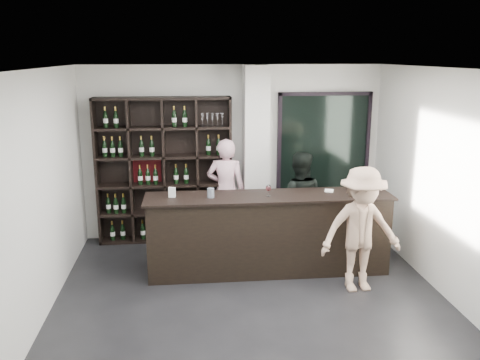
{
  "coord_description": "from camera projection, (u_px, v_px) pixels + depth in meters",
  "views": [
    {
      "loc": [
        -0.78,
        -5.65,
        3.07
      ],
      "look_at": [
        -0.06,
        1.1,
        1.37
      ],
      "focal_mm": 38.0,
      "sensor_mm": 36.0,
      "label": 1
    }
  ],
  "objects": [
    {
      "name": "wine_glass",
      "position": [
        269.0,
        190.0,
        7.03
      ],
      "size": [
        0.09,
        0.09,
        0.18
      ],
      "primitive_type": null,
      "rotation": [
        0.0,
        0.0,
        0.27
      ],
      "color": "white",
      "rests_on": "tasting_counter"
    },
    {
      "name": "floor",
      "position": [
        254.0,
        309.0,
        6.27
      ],
      "size": [
        5.0,
        5.5,
        0.01
      ],
      "primitive_type": "cube",
      "color": "black",
      "rests_on": "ground"
    },
    {
      "name": "spit_cup",
      "position": [
        211.0,
        193.0,
        6.97
      ],
      "size": [
        0.12,
        0.12,
        0.13
      ],
      "primitive_type": "cylinder",
      "rotation": [
        0.0,
        0.0,
        -0.28
      ],
      "color": "silver",
      "rests_on": "tasting_counter"
    },
    {
      "name": "tasting_counter",
      "position": [
        268.0,
        234.0,
        7.23
      ],
      "size": [
        3.47,
        0.72,
        1.14
      ],
      "rotation": [
        0.0,
        0.0,
        -0.01
      ],
      "color": "black",
      "rests_on": "floor"
    },
    {
      "name": "structural_column",
      "position": [
        256.0,
        155.0,
        8.34
      ],
      "size": [
        0.4,
        0.4,
        2.9
      ],
      "primitive_type": "cube",
      "color": "silver",
      "rests_on": "floor"
    },
    {
      "name": "wine_shelf",
      "position": [
        164.0,
        171.0,
        8.34
      ],
      "size": [
        2.2,
        0.35,
        2.4
      ],
      "primitive_type": null,
      "color": "black",
      "rests_on": "floor"
    },
    {
      "name": "customer",
      "position": [
        361.0,
        230.0,
        6.61
      ],
      "size": [
        1.12,
        0.69,
        1.67
      ],
      "primitive_type": "imported",
      "rotation": [
        0.0,
        0.0,
        0.06
      ],
      "color": "tan",
      "rests_on": "floor"
    },
    {
      "name": "taster_pink",
      "position": [
        226.0,
        191.0,
        8.36
      ],
      "size": [
        0.71,
        0.54,
        1.74
      ],
      "primitive_type": "imported",
      "rotation": [
        0.0,
        0.0,
        2.93
      ],
      "color": "beige",
      "rests_on": "floor"
    },
    {
      "name": "card_stand",
      "position": [
        172.0,
        192.0,
        6.98
      ],
      "size": [
        0.1,
        0.07,
        0.14
      ],
      "primitive_type": "cube",
      "rotation": [
        0.0,
        0.0,
        -0.23
      ],
      "color": "white",
      "rests_on": "tasting_counter"
    },
    {
      "name": "glass_panel",
      "position": [
        323.0,
        154.0,
        8.69
      ],
      "size": [
        1.6,
        0.08,
        2.1
      ],
      "color": "black",
      "rests_on": "floor"
    },
    {
      "name": "taster_black",
      "position": [
        299.0,
        202.0,
        7.96
      ],
      "size": [
        0.9,
        0.78,
        1.61
      ],
      "primitive_type": "imported",
      "rotation": [
        0.0,
        0.0,
        2.9
      ],
      "color": "black",
      "rests_on": "floor"
    },
    {
      "name": "napkin_stack",
      "position": [
        329.0,
        191.0,
        7.29
      ],
      "size": [
        0.15,
        0.15,
        0.02
      ],
      "primitive_type": "cube",
      "rotation": [
        0.0,
        0.0,
        -0.35
      ],
      "color": "white",
      "rests_on": "tasting_counter"
    }
  ]
}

